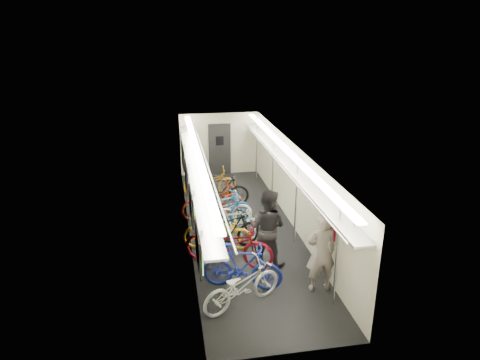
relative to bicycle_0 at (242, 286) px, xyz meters
name	(u,v)px	position (x,y,z in m)	size (l,w,h in m)	color
train_car_shell	(225,167)	(0.26, 4.21, 1.17)	(10.00, 10.00, 10.00)	black
bicycle_0	(242,286)	(0.00, 0.00, 0.00)	(0.64, 1.84, 0.97)	silver
bicycle_1	(242,267)	(0.11, 0.63, 0.06)	(0.51, 1.80, 1.08)	navy
bicycle_2	(229,243)	(-0.03, 1.65, 0.10)	(0.77, 2.21, 1.16)	maroon
bicycle_3	(230,232)	(0.10, 2.28, 0.06)	(0.51, 1.82, 1.09)	black
bicycle_4	(217,232)	(-0.20, 2.50, -0.01)	(0.63, 1.80, 0.95)	yellow
bicycle_5	(236,224)	(0.33, 2.82, 0.01)	(0.46, 1.65, 0.99)	white
bicycle_6	(221,210)	(0.07, 3.84, 0.00)	(0.64, 1.84, 0.97)	silver
bicycle_7	(223,211)	(0.10, 3.64, 0.07)	(0.52, 1.84, 1.10)	#1B5DA3
bicycle_8	(212,201)	(-0.11, 4.52, 0.03)	(0.68, 1.96, 1.03)	maroon
bicycle_9	(222,190)	(0.27, 5.28, 0.05)	(0.50, 1.77, 1.06)	black
bicycle_10	(210,182)	(0.00, 6.29, -0.01)	(0.63, 1.81, 0.95)	#C37712
passenger_near	(321,252)	(1.78, 0.30, 0.44)	(0.67, 0.44, 1.84)	gray
passenger_mid	(267,228)	(0.89, 1.57, 0.48)	(0.94, 0.73, 1.93)	black
backpack	(335,232)	(2.13, 0.46, 0.80)	(0.26, 0.14, 0.38)	#B8122B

